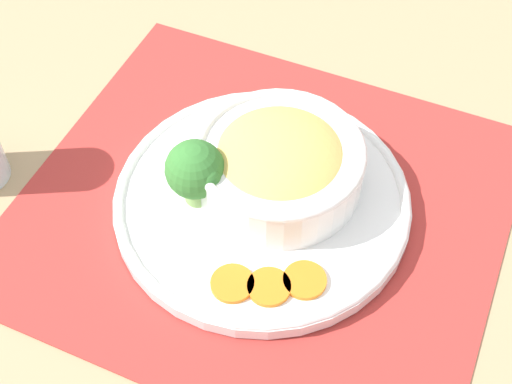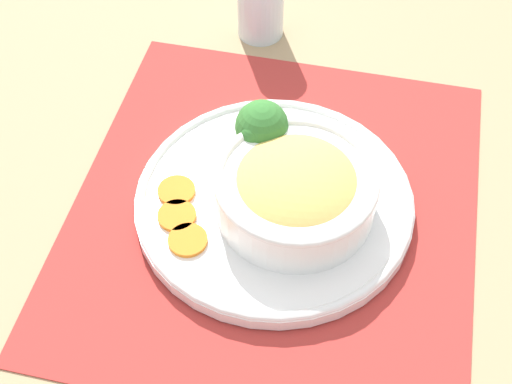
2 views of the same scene
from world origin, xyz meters
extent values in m
plane|color=tan|center=(0.00, 0.00, 0.00)|extent=(4.00, 4.00, 0.00)
cube|color=#B2332D|center=(0.00, 0.00, 0.00)|extent=(0.53, 0.48, 0.00)
cylinder|color=white|center=(0.00, 0.00, 0.01)|extent=(0.32, 0.32, 0.02)
torus|color=white|center=(0.00, 0.00, 0.02)|extent=(0.31, 0.31, 0.01)
cylinder|color=white|center=(-0.01, -0.02, 0.05)|extent=(0.18, 0.18, 0.05)
torus|color=white|center=(-0.01, -0.02, 0.07)|extent=(0.18, 0.18, 0.01)
ellipsoid|color=#E0B75B|center=(-0.01, -0.02, 0.06)|extent=(0.14, 0.14, 0.06)
cylinder|color=#84AD5B|center=(0.06, 0.03, 0.03)|extent=(0.03, 0.03, 0.02)
sphere|color=#387A33|center=(0.06, 0.03, 0.07)|extent=(0.06, 0.06, 0.06)
sphere|color=#387A33|center=(0.05, 0.03, 0.07)|extent=(0.03, 0.03, 0.03)
sphere|color=#387A33|center=(0.08, 0.02, 0.07)|extent=(0.02, 0.02, 0.02)
cylinder|color=orange|center=(-0.01, 0.11, 0.02)|extent=(0.04, 0.04, 0.01)
cylinder|color=orange|center=(-0.05, 0.10, 0.02)|extent=(0.04, 0.04, 0.01)
cylinder|color=orange|center=(-0.07, 0.08, 0.02)|extent=(0.04, 0.04, 0.01)
cylinder|color=silver|center=(0.31, 0.07, 0.04)|extent=(0.05, 0.05, 0.07)
camera|label=1|loc=(-0.16, 0.43, 0.62)|focal=50.00mm
camera|label=2|loc=(-0.49, -0.06, 0.65)|focal=50.00mm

